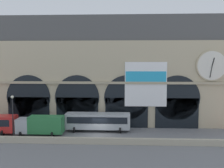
% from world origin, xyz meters
% --- Properties ---
extents(ground_plane, '(200.00, 200.00, 0.00)m').
position_xyz_m(ground_plane, '(0.00, 0.00, 0.00)').
color(ground_plane, slate).
extents(quay_parapet_wall, '(90.00, 0.70, 0.90)m').
position_xyz_m(quay_parapet_wall, '(0.00, -4.48, 0.45)').
color(quay_parapet_wall, '#B2A891').
rests_on(quay_parapet_wall, ground).
extents(station_building, '(46.58, 4.57, 20.27)m').
position_xyz_m(station_building, '(0.06, 7.08, 9.75)').
color(station_building, '#BCAD8C').
rests_on(station_building, ground).
extents(box_truck_midwest, '(7.50, 2.91, 3.12)m').
position_xyz_m(box_truck_midwest, '(-9.45, -0.45, 1.70)').
color(box_truck_midwest, '#ADB2B7').
rests_on(box_truck_midwest, ground).
extents(bus_center, '(11.00, 3.25, 3.10)m').
position_xyz_m(bus_center, '(-0.46, 2.32, 1.78)').
color(bus_center, '#ADB2B7').
rests_on(bus_center, ground).
extents(street_lamp_quayside, '(0.44, 0.44, 6.90)m').
position_xyz_m(street_lamp_quayside, '(-12.57, -3.68, 4.41)').
color(street_lamp_quayside, black).
rests_on(street_lamp_quayside, ground).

